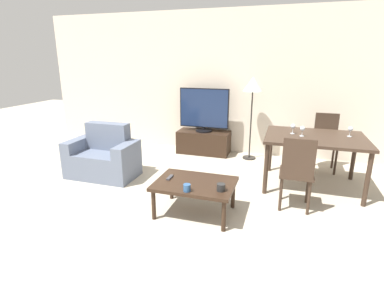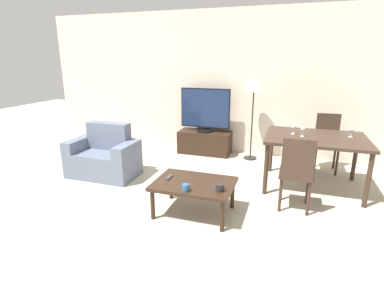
{
  "view_description": "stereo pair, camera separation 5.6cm",
  "coord_description": "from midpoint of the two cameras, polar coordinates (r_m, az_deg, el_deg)",
  "views": [
    {
      "loc": [
        1.14,
        -1.99,
        1.83
      ],
      "look_at": [
        -0.1,
        1.88,
        0.65
      ],
      "focal_mm": 28.0,
      "sensor_mm": 36.0,
      "label": 1
    },
    {
      "loc": [
        1.19,
        -1.98,
        1.83
      ],
      "look_at": [
        -0.1,
        1.88,
        0.65
      ],
      "focal_mm": 28.0,
      "sensor_mm": 36.0,
      "label": 2
    }
  ],
  "objects": [
    {
      "name": "dining_chair_far",
      "position": [
        5.44,
        23.81,
        0.89
      ],
      "size": [
        0.4,
        0.4,
        0.94
      ],
      "color": "#38281E",
      "rests_on": "ground_plane"
    },
    {
      "name": "remote_primary",
      "position": [
        3.7,
        -4.67,
        -6.36
      ],
      "size": [
        0.04,
        0.15,
        0.02
      ],
      "color": "#38383D",
      "rests_on": "coffee_table"
    },
    {
      "name": "cup_white_near",
      "position": [
        3.36,
        5.06,
        -8.22
      ],
      "size": [
        0.1,
        0.1,
        0.08
      ],
      "color": "black",
      "rests_on": "coffee_table"
    },
    {
      "name": "wine_glass_center",
      "position": [
        4.57,
        18.36,
        3.11
      ],
      "size": [
        0.07,
        0.07,
        0.15
      ],
      "color": "silver",
      "rests_on": "dining_table"
    },
    {
      "name": "tv",
      "position": [
        5.77,
        2.03,
        6.46
      ],
      "size": [
        0.96,
        0.32,
        0.83
      ],
      "color": "black",
      "rests_on": "tv_stand"
    },
    {
      "name": "tv_stand",
      "position": [
        5.92,
        1.97,
        0.36
      ],
      "size": [
        1.01,
        0.46,
        0.44
      ],
      "color": "black",
      "rests_on": "ground_plane"
    },
    {
      "name": "cup_colored_far",
      "position": [
        3.34,
        -1.45,
        -8.33
      ],
      "size": [
        0.08,
        0.08,
        0.08
      ],
      "color": "navy",
      "rests_on": "coffee_table"
    },
    {
      "name": "wine_glass_right",
      "position": [
        4.47,
        19.96,
        2.67
      ],
      "size": [
        0.07,
        0.07,
        0.15
      ],
      "color": "silver",
      "rests_on": "dining_table"
    },
    {
      "name": "dining_table",
      "position": [
        4.58,
        22.02,
        0.44
      ],
      "size": [
        1.36,
        1.04,
        0.76
      ],
      "color": "#38281E",
      "rests_on": "ground_plane"
    },
    {
      "name": "dining_chair_near",
      "position": [
        3.82,
        18.97,
        -4.71
      ],
      "size": [
        0.4,
        0.4,
        0.94
      ],
      "color": "#38281E",
      "rests_on": "ground_plane"
    },
    {
      "name": "armchair",
      "position": [
        4.96,
        -16.81,
        -2.5
      ],
      "size": [
        1.07,
        0.62,
        0.83
      ],
      "color": "slate",
      "rests_on": "ground_plane"
    },
    {
      "name": "ground_plane",
      "position": [
        2.94,
        -10.72,
        -22.65
      ],
      "size": [
        18.0,
        18.0,
        0.0
      ],
      "primitive_type": "plane",
      "color": "#B2A893"
    },
    {
      "name": "coffee_table",
      "position": [
        3.6,
        0.11,
        -7.95
      ],
      "size": [
        0.94,
        0.68,
        0.41
      ],
      "color": "black",
      "rests_on": "ground_plane"
    },
    {
      "name": "floor_lamp",
      "position": [
        5.47,
        11.22,
        10.35
      ],
      "size": [
        0.35,
        0.35,
        1.5
      ],
      "color": "black",
      "rests_on": "ground_plane"
    },
    {
      "name": "wine_glass_left",
      "position": [
        4.72,
        27.65,
        2.46
      ],
      "size": [
        0.07,
        0.07,
        0.15
      ],
      "color": "silver",
      "rests_on": "dining_table"
    },
    {
      "name": "wall_back",
      "position": [
        5.92,
        6.46,
        11.41
      ],
      "size": [
        7.78,
        0.06,
        2.7
      ],
      "color": "beige",
      "rests_on": "ground_plane"
    }
  ]
}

